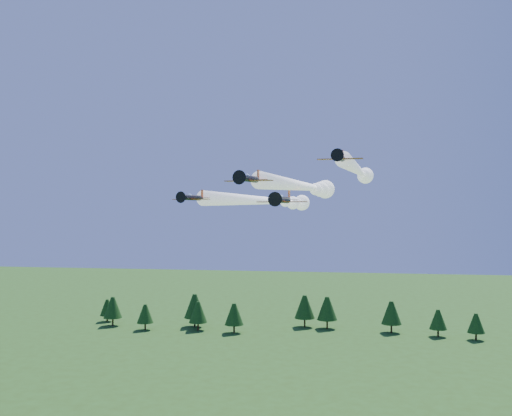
% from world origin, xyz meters
% --- Properties ---
extents(plane_lead, '(13.99, 45.62, 3.70)m').
position_xyz_m(plane_lead, '(5.13, 15.37, 45.49)').
color(plane_lead, black).
rests_on(plane_lead, ground).
extents(plane_left, '(18.53, 52.68, 3.70)m').
position_xyz_m(plane_left, '(-3.77, 31.83, 43.27)').
color(plane_left, black).
rests_on(plane_left, ground).
extents(plane_right, '(10.23, 53.54, 3.70)m').
position_xyz_m(plane_right, '(14.70, 29.03, 49.09)').
color(plane_right, black).
rests_on(plane_right, ground).
extents(plane_slot, '(8.60, 9.39, 3.00)m').
position_xyz_m(plane_slot, '(1.81, 9.42, 43.02)').
color(plane_slot, black).
rests_on(plane_slot, ground).
extents(treeline, '(162.98, 20.57, 11.54)m').
position_xyz_m(treeline, '(-2.93, 108.71, 6.55)').
color(treeline, '#382314').
rests_on(treeline, ground).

